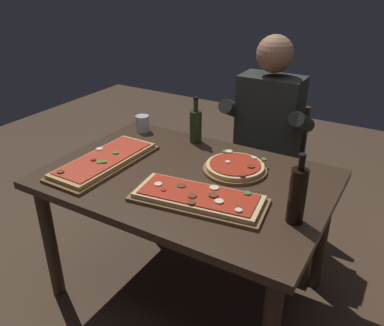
{
  "coord_description": "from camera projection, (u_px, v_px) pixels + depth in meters",
  "views": [
    {
      "loc": [
        0.92,
        -1.5,
        1.69
      ],
      "look_at": [
        0.0,
        0.05,
        0.79
      ],
      "focal_mm": 37.48,
      "sensor_mm": 36.0,
      "label": 1
    }
  ],
  "objects": [
    {
      "name": "diner_chair",
      "position": [
        269.0,
        162.0,
        2.71
      ],
      "size": [
        0.44,
        0.44,
        0.87
      ],
      "color": "#3D2B1E",
      "rests_on": "ground_plane"
    },
    {
      "name": "pizza_round_far",
      "position": [
        235.0,
        167.0,
        2.04
      ],
      "size": [
        0.33,
        0.33,
        0.05
      ],
      "color": "brown",
      "rests_on": "dining_table"
    },
    {
      "name": "oil_bottle_amber",
      "position": [
        297.0,
        195.0,
        1.59
      ],
      "size": [
        0.07,
        0.07,
        0.31
      ],
      "color": "black",
      "rests_on": "dining_table"
    },
    {
      "name": "pizza_rectangular_front",
      "position": [
        198.0,
        198.0,
        1.77
      ],
      "size": [
        0.63,
        0.33,
        0.05
      ],
      "color": "brown",
      "rests_on": "dining_table"
    },
    {
      "name": "dining_table",
      "position": [
        187.0,
        192.0,
        2.04
      ],
      "size": [
        1.4,
        0.96,
        0.74
      ],
      "color": "#3D2B1E",
      "rests_on": "ground_plane"
    },
    {
      "name": "ground_plane",
      "position": [
        188.0,
        288.0,
        2.33
      ],
      "size": [
        6.4,
        6.4,
        0.0
      ],
      "primitive_type": "plane",
      "color": "#4C3828"
    },
    {
      "name": "pizza_rectangular_left",
      "position": [
        104.0,
        161.0,
        2.11
      ],
      "size": [
        0.27,
        0.63,
        0.05
      ],
      "color": "brown",
      "rests_on": "dining_table"
    },
    {
      "name": "wine_bottle_dark",
      "position": [
        196.0,
        125.0,
        2.34
      ],
      "size": [
        0.07,
        0.07,
        0.27
      ],
      "color": "#233819",
      "rests_on": "dining_table"
    },
    {
      "name": "seated_diner",
      "position": [
        266.0,
        132.0,
        2.51
      ],
      "size": [
        0.53,
        0.41,
        1.33
      ],
      "color": "#23232D",
      "rests_on": "ground_plane"
    },
    {
      "name": "tumbler_near_camera",
      "position": [
        143.0,
        124.0,
        2.51
      ],
      "size": [
        0.08,
        0.08,
        0.1
      ],
      "color": "silver",
      "rests_on": "dining_table"
    }
  ]
}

